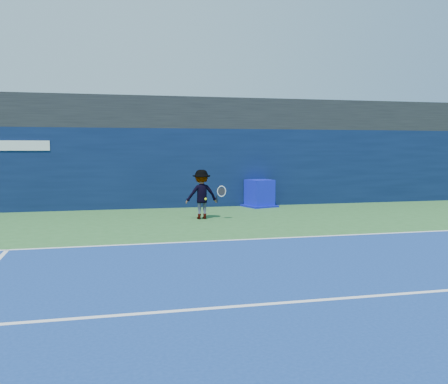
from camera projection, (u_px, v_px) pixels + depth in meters
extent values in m
plane|color=#30672E|center=(265.00, 270.00, 9.27)|extent=(80.00, 80.00, 0.00)
cube|color=white|center=(227.00, 240.00, 12.18)|extent=(24.00, 0.10, 0.01)
cube|color=white|center=(307.00, 301.00, 7.33)|extent=(24.00, 0.10, 0.01)
cube|color=black|center=(177.00, 115.00, 20.10)|extent=(36.00, 3.00, 1.20)
cube|color=#0A1739|center=(181.00, 168.00, 19.32)|extent=(36.00, 1.00, 3.00)
cube|color=#0D13C0|center=(259.00, 193.00, 19.25)|extent=(1.09, 1.09, 1.05)
cube|color=#0B10A6|center=(259.00, 206.00, 19.29)|extent=(1.36, 1.36, 0.07)
imported|color=silver|center=(201.00, 194.00, 15.91)|extent=(1.05, 0.64, 1.57)
cylinder|color=black|center=(217.00, 199.00, 15.78)|extent=(0.07, 0.14, 0.25)
torus|color=silver|center=(222.00, 191.00, 15.75)|extent=(0.29, 0.16, 0.28)
cylinder|color=black|center=(222.00, 191.00, 15.75)|extent=(0.24, 0.13, 0.24)
sphere|color=#AED017|center=(206.00, 199.00, 15.16)|extent=(0.07, 0.07, 0.07)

